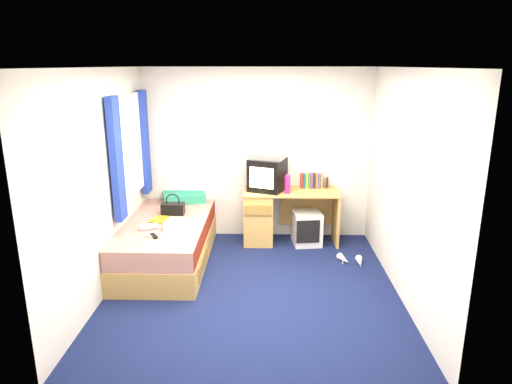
{
  "coord_description": "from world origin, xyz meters",
  "views": [
    {
      "loc": [
        0.16,
        -4.64,
        2.43
      ],
      "look_at": [
        0.02,
        0.7,
        0.93
      ],
      "focal_mm": 32.0,
      "sensor_mm": 36.0,
      "label": 1
    }
  ],
  "objects_px": {
    "bed": "(168,242)",
    "white_heels": "(352,260)",
    "pillow": "(184,197)",
    "aerosol_can": "(286,182)",
    "water_bottle": "(149,227)",
    "vcr": "(268,156)",
    "towel": "(179,225)",
    "colour_swatch_fan": "(154,237)",
    "pink_water_bottle": "(287,185)",
    "magazine": "(160,219)",
    "desk": "(271,214)",
    "handbag": "(173,208)",
    "picture_frame": "(327,182)",
    "remote_control": "(154,236)",
    "storage_cube": "(307,228)",
    "crt_tv": "(267,175)"
  },
  "relations": [
    {
      "from": "white_heels",
      "to": "aerosol_can",
      "type": "bearing_deg",
      "value": 135.12
    },
    {
      "from": "remote_control",
      "to": "handbag",
      "type": "bearing_deg",
      "value": 55.5
    },
    {
      "from": "crt_tv",
      "to": "magazine",
      "type": "relative_size",
      "value": 2.02
    },
    {
      "from": "bed",
      "to": "picture_frame",
      "type": "xyz_separation_m",
      "value": [
        2.1,
        0.92,
        0.55
      ]
    },
    {
      "from": "pink_water_bottle",
      "to": "colour_swatch_fan",
      "type": "xyz_separation_m",
      "value": [
        -1.55,
        -1.14,
        -0.32
      ]
    },
    {
      "from": "bed",
      "to": "colour_swatch_fan",
      "type": "xyz_separation_m",
      "value": [
        -0.02,
        -0.55,
        0.28
      ]
    },
    {
      "from": "towel",
      "to": "desk",
      "type": "bearing_deg",
      "value": 41.76
    },
    {
      "from": "picture_frame",
      "to": "magazine",
      "type": "height_order",
      "value": "picture_frame"
    },
    {
      "from": "towel",
      "to": "water_bottle",
      "type": "xyz_separation_m",
      "value": [
        -0.35,
        -0.04,
        -0.02
      ]
    },
    {
      "from": "pillow",
      "to": "storage_cube",
      "type": "relative_size",
      "value": 1.24
    },
    {
      "from": "desk",
      "to": "white_heels",
      "type": "relative_size",
      "value": 4.04
    },
    {
      "from": "storage_cube",
      "to": "white_heels",
      "type": "distance_m",
      "value": 0.85
    },
    {
      "from": "pink_water_bottle",
      "to": "colour_swatch_fan",
      "type": "relative_size",
      "value": 1.06
    },
    {
      "from": "pillow",
      "to": "picture_frame",
      "type": "distance_m",
      "value": 2.04
    },
    {
      "from": "desk",
      "to": "water_bottle",
      "type": "bearing_deg",
      "value": -144.71
    },
    {
      "from": "pink_water_bottle",
      "to": "remote_control",
      "type": "relative_size",
      "value": 1.46
    },
    {
      "from": "bed",
      "to": "magazine",
      "type": "relative_size",
      "value": 7.14
    },
    {
      "from": "bed",
      "to": "aerosol_can",
      "type": "bearing_deg",
      "value": 28.18
    },
    {
      "from": "bed",
      "to": "picture_frame",
      "type": "distance_m",
      "value": 2.36
    },
    {
      "from": "bed",
      "to": "desk",
      "type": "distance_m",
      "value": 1.51
    },
    {
      "from": "bed",
      "to": "remote_control",
      "type": "height_order",
      "value": "remote_control"
    },
    {
      "from": "pillow",
      "to": "remote_control",
      "type": "relative_size",
      "value": 3.63
    },
    {
      "from": "storage_cube",
      "to": "white_heels",
      "type": "relative_size",
      "value": 1.45
    },
    {
      "from": "towel",
      "to": "storage_cube",
      "type": "bearing_deg",
      "value": 29.16
    },
    {
      "from": "storage_cube",
      "to": "remote_control",
      "type": "bearing_deg",
      "value": -155.04
    },
    {
      "from": "pink_water_bottle",
      "to": "aerosol_can",
      "type": "xyz_separation_m",
      "value": [
        -0.01,
        0.21,
        -0.02
      ]
    },
    {
      "from": "bed",
      "to": "white_heels",
      "type": "xyz_separation_m",
      "value": [
        2.33,
        -0.0,
        -0.23
      ]
    },
    {
      "from": "white_heels",
      "to": "water_bottle",
      "type": "bearing_deg",
      "value": -173.31
    },
    {
      "from": "towel",
      "to": "pink_water_bottle",
      "type": "bearing_deg",
      "value": 32.66
    },
    {
      "from": "picture_frame",
      "to": "remote_control",
      "type": "xyz_separation_m",
      "value": [
        -2.13,
        -1.44,
        -0.27
      ]
    },
    {
      "from": "picture_frame",
      "to": "remote_control",
      "type": "distance_m",
      "value": 2.58
    },
    {
      "from": "bed",
      "to": "white_heels",
      "type": "relative_size",
      "value": 6.22
    },
    {
      "from": "bed",
      "to": "handbag",
      "type": "relative_size",
      "value": 6.83
    },
    {
      "from": "crt_tv",
      "to": "magazine",
      "type": "bearing_deg",
      "value": -130.97
    },
    {
      "from": "pink_water_bottle",
      "to": "towel",
      "type": "distance_m",
      "value": 1.59
    },
    {
      "from": "bed",
      "to": "pillow",
      "type": "distance_m",
      "value": 0.94
    },
    {
      "from": "aerosol_can",
      "to": "water_bottle",
      "type": "distance_m",
      "value": 2.01
    },
    {
      "from": "towel",
      "to": "magazine",
      "type": "xyz_separation_m",
      "value": [
        -0.29,
        0.3,
        -0.04
      ]
    },
    {
      "from": "bed",
      "to": "pillow",
      "type": "height_order",
      "value": "pillow"
    },
    {
      "from": "aerosol_can",
      "to": "remote_control",
      "type": "distance_m",
      "value": 2.06
    },
    {
      "from": "colour_swatch_fan",
      "to": "pink_water_bottle",
      "type": "bearing_deg",
      "value": 36.39
    },
    {
      "from": "picture_frame",
      "to": "pink_water_bottle",
      "type": "bearing_deg",
      "value": -136.99
    },
    {
      "from": "handbag",
      "to": "magazine",
      "type": "distance_m",
      "value": 0.28
    },
    {
      "from": "magazine",
      "to": "water_bottle",
      "type": "bearing_deg",
      "value": -99.04
    },
    {
      "from": "aerosol_can",
      "to": "remote_control",
      "type": "xyz_separation_m",
      "value": [
        -1.54,
        -1.34,
        -0.3
      ]
    },
    {
      "from": "desk",
      "to": "white_heels",
      "type": "xyz_separation_m",
      "value": [
        1.02,
        -0.74,
        -0.37
      ]
    },
    {
      "from": "aerosol_can",
      "to": "white_heels",
      "type": "distance_m",
      "value": 1.41
    },
    {
      "from": "vcr",
      "to": "towel",
      "type": "distance_m",
      "value": 1.58
    },
    {
      "from": "magazine",
      "to": "colour_swatch_fan",
      "type": "distance_m",
      "value": 0.6
    },
    {
      "from": "bed",
      "to": "white_heels",
      "type": "height_order",
      "value": "bed"
    }
  ]
}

